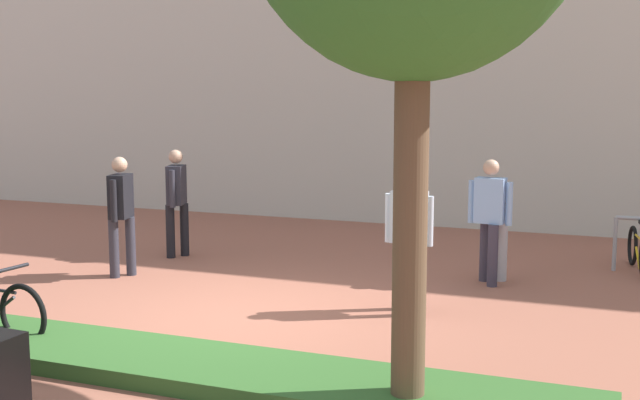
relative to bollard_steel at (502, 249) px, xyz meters
The scene contains 7 objects.
ground_plane 3.97m from the bollard_steel, 130.60° to the right, with size 60.00×60.00×0.00m, color #9E5B47.
planter_strip 5.17m from the bollard_steel, 111.72° to the right, with size 7.00×1.10×0.16m, color #336028.
bollard_steel is the anchor object (origin of this frame).
person_suited_navy 5.11m from the bollard_steel, behind, with size 0.35×0.59×1.72m.
person_suited_dark 5.40m from the bollard_steel, 161.78° to the right, with size 0.33×0.60×1.72m.
person_shirt_blue 2.24m from the bollard_steel, 112.06° to the right, with size 0.60×0.37×1.72m.
person_shirt_white 0.60m from the bollard_steel, 119.94° to the right, with size 0.61×0.41×1.72m.
Camera 1 is at (4.05, -7.97, 2.64)m, focal length 44.14 mm.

